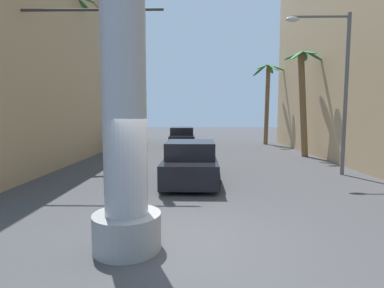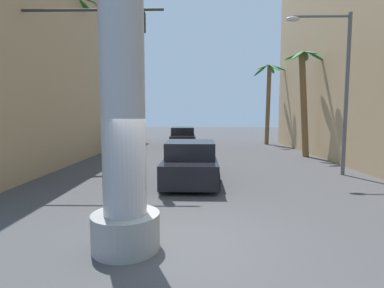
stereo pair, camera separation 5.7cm
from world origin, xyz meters
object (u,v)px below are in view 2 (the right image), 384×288
at_px(traffic_light_mast, 63,61).
at_px(palm_tree_mid_right, 304,94).
at_px(palm_tree_far_right, 269,95).
at_px(palm_tree_far_left, 112,85).
at_px(car_lead, 191,162).
at_px(pedestrian_far_left, 116,138).
at_px(car_far, 183,137).
at_px(street_lamp, 337,77).
at_px(palm_tree_mid_left, 73,59).

height_order(traffic_light_mast, palm_tree_mid_right, traffic_light_mast).
bearing_deg(palm_tree_far_right, palm_tree_far_left, -172.57).
distance_m(car_lead, pedestrian_far_left, 9.82).
distance_m(palm_tree_far_right, pedestrian_far_left, 13.39).
distance_m(traffic_light_mast, pedestrian_far_left, 9.33).
bearing_deg(car_far, traffic_light_mast, -106.25).
relative_size(palm_tree_far_left, pedestrian_far_left, 4.71).
height_order(street_lamp, palm_tree_mid_right, street_lamp).
xyz_separation_m(street_lamp, car_far, (-7.05, 11.36, -3.38)).
distance_m(car_lead, palm_tree_far_right, 16.07).
bearing_deg(palm_tree_far_left, palm_tree_far_right, 7.43).
xyz_separation_m(car_far, pedestrian_far_left, (-4.23, -4.23, 0.28)).
bearing_deg(car_far, palm_tree_mid_right, -36.67).
bearing_deg(car_lead, traffic_light_mast, -176.19).
distance_m(street_lamp, traffic_light_mast, 10.91).
distance_m(car_far, palm_tree_far_right, 8.28).
relative_size(car_far, palm_tree_mid_right, 0.75).
xyz_separation_m(traffic_light_mast, palm_tree_mid_left, (-1.81, 5.17, 1.00)).
bearing_deg(palm_tree_far_left, traffic_light_mast, -81.49).
bearing_deg(palm_tree_far_right, street_lamp, -90.93).
height_order(car_lead, palm_tree_far_right, palm_tree_far_right).
distance_m(palm_tree_mid_left, palm_tree_far_right, 16.02).
bearing_deg(traffic_light_mast, palm_tree_mid_left, 109.35).
xyz_separation_m(traffic_light_mast, palm_tree_far_right, (11.01, 14.68, -0.28)).
relative_size(car_lead, pedestrian_far_left, 2.96).
bearing_deg(pedestrian_far_left, palm_tree_far_left, 108.51).
bearing_deg(palm_tree_mid_left, street_lamp, -16.24).
height_order(car_lead, palm_tree_mid_right, palm_tree_mid_right).
bearing_deg(traffic_light_mast, palm_tree_far_right, 53.12).
bearing_deg(street_lamp, palm_tree_far_right, 89.07).
distance_m(car_lead, palm_tree_mid_left, 9.50).
bearing_deg(car_lead, palm_tree_far_right, 66.44).
height_order(palm_tree_far_left, palm_tree_far_right, palm_tree_far_left).
xyz_separation_m(palm_tree_mid_right, pedestrian_far_left, (-11.90, 1.48, -2.77)).
distance_m(palm_tree_far_left, palm_tree_mid_right, 14.63).
relative_size(palm_tree_far_left, palm_tree_mid_right, 1.28).
height_order(car_lead, pedestrian_far_left, pedestrian_far_left).
relative_size(palm_tree_mid_right, palm_tree_far_right, 0.93).
relative_size(traffic_light_mast, car_lead, 1.26).
bearing_deg(palm_tree_far_left, palm_tree_mid_right, -23.62).
bearing_deg(palm_tree_far_left, car_lead, -62.16).
height_order(street_lamp, car_far, street_lamp).
distance_m(street_lamp, car_lead, 7.05).
distance_m(car_far, palm_tree_far_left, 7.10).
relative_size(palm_tree_mid_left, pedestrian_far_left, 5.23).
distance_m(palm_tree_far_left, pedestrian_far_left, 6.07).
bearing_deg(pedestrian_far_left, car_lead, -57.80).
bearing_deg(palm_tree_mid_right, traffic_light_mast, -147.98).
relative_size(traffic_light_mast, car_far, 1.36).
distance_m(car_lead, palm_tree_mid_right, 10.03).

